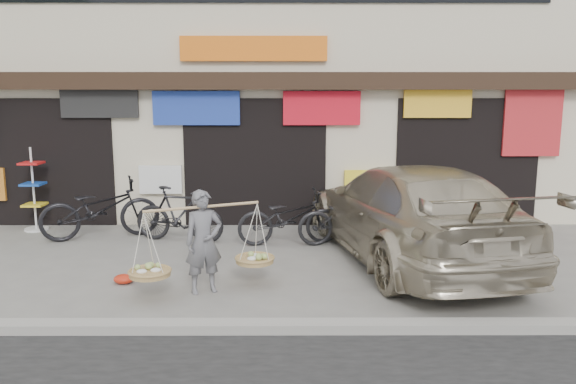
{
  "coord_description": "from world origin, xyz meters",
  "views": [
    {
      "loc": [
        0.66,
        -8.33,
        2.83
      ],
      "look_at": [
        0.69,
        0.9,
        1.18
      ],
      "focal_mm": 35.0,
      "sensor_mm": 36.0,
      "label": 1
    }
  ],
  "objects_px": {
    "bike_0": "(100,209)",
    "suv": "(408,212)",
    "street_vendor": "(204,246)",
    "bike_3": "(349,217)",
    "display_rack": "(34,197)",
    "bike_2": "(289,217)",
    "bike_1": "(179,214)"
  },
  "relations": [
    {
      "from": "bike_2",
      "to": "suv",
      "type": "bearing_deg",
      "value": -124.31
    },
    {
      "from": "suv",
      "to": "display_rack",
      "type": "distance_m",
      "value": 7.55
    },
    {
      "from": "bike_0",
      "to": "bike_2",
      "type": "height_order",
      "value": "bike_0"
    },
    {
      "from": "bike_1",
      "to": "suv",
      "type": "xyz_separation_m",
      "value": [
        4.12,
        -1.12,
        0.28
      ]
    },
    {
      "from": "bike_2",
      "to": "bike_3",
      "type": "bearing_deg",
      "value": -99.62
    },
    {
      "from": "bike_3",
      "to": "display_rack",
      "type": "height_order",
      "value": "display_rack"
    },
    {
      "from": "suv",
      "to": "display_rack",
      "type": "bearing_deg",
      "value": -27.09
    },
    {
      "from": "bike_3",
      "to": "display_rack",
      "type": "xyz_separation_m",
      "value": [
        -6.36,
        1.1,
        0.18
      ]
    },
    {
      "from": "bike_0",
      "to": "display_rack",
      "type": "distance_m",
      "value": 1.71
    },
    {
      "from": "bike_2",
      "to": "bike_3",
      "type": "distance_m",
      "value": 1.12
    },
    {
      "from": "bike_2",
      "to": "suv",
      "type": "distance_m",
      "value": 2.25
    },
    {
      "from": "street_vendor",
      "to": "display_rack",
      "type": "bearing_deg",
      "value": 113.98
    },
    {
      "from": "street_vendor",
      "to": "bike_2",
      "type": "height_order",
      "value": "street_vendor"
    },
    {
      "from": "bike_3",
      "to": "bike_2",
      "type": "bearing_deg",
      "value": 80.38
    },
    {
      "from": "bike_1",
      "to": "bike_3",
      "type": "bearing_deg",
      "value": -79.76
    },
    {
      "from": "bike_0",
      "to": "bike_1",
      "type": "distance_m",
      "value": 1.6
    },
    {
      "from": "street_vendor",
      "to": "bike_0",
      "type": "bearing_deg",
      "value": 105.56
    },
    {
      "from": "bike_1",
      "to": "bike_3",
      "type": "xyz_separation_m",
      "value": [
        3.21,
        -0.19,
        -0.02
      ]
    },
    {
      "from": "suv",
      "to": "street_vendor",
      "type": "bearing_deg",
      "value": 15.36
    },
    {
      "from": "street_vendor",
      "to": "suv",
      "type": "bearing_deg",
      "value": 3.24
    },
    {
      "from": "bike_0",
      "to": "suv",
      "type": "height_order",
      "value": "suv"
    },
    {
      "from": "bike_2",
      "to": "display_rack",
      "type": "bearing_deg",
      "value": 68.54
    },
    {
      "from": "bike_0",
      "to": "bike_2",
      "type": "bearing_deg",
      "value": -117.54
    },
    {
      "from": "bike_1",
      "to": "display_rack",
      "type": "distance_m",
      "value": 3.28
    },
    {
      "from": "bike_2",
      "to": "bike_3",
      "type": "xyz_separation_m",
      "value": [
        1.12,
        0.0,
        0.0
      ]
    },
    {
      "from": "street_vendor",
      "to": "bike_2",
      "type": "xyz_separation_m",
      "value": [
        1.23,
        2.57,
        -0.16
      ]
    },
    {
      "from": "bike_1",
      "to": "suv",
      "type": "height_order",
      "value": "suv"
    },
    {
      "from": "bike_3",
      "to": "bike_1",
      "type": "bearing_deg",
      "value": 76.98
    },
    {
      "from": "street_vendor",
      "to": "bike_0",
      "type": "height_order",
      "value": "street_vendor"
    },
    {
      "from": "bike_3",
      "to": "display_rack",
      "type": "distance_m",
      "value": 6.46
    },
    {
      "from": "street_vendor",
      "to": "suv",
      "type": "xyz_separation_m",
      "value": [
        3.25,
        1.64,
        0.14
      ]
    },
    {
      "from": "bike_1",
      "to": "bike_3",
      "type": "height_order",
      "value": "bike_1"
    }
  ]
}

